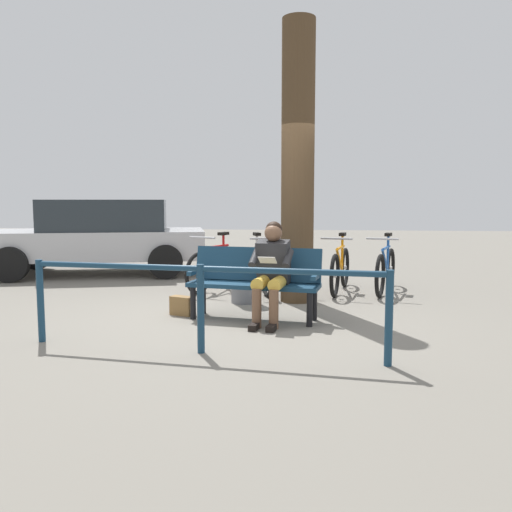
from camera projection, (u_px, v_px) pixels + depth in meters
name	position (u px, v px, depth m)	size (l,w,h in m)	color
ground_plane	(237.00, 319.00, 6.36)	(40.00, 40.00, 0.00)	slate
bench	(255.00, 278.00, 6.33)	(1.66, 0.73, 0.87)	navy
person_reading	(271.00, 267.00, 6.09)	(0.53, 0.81, 1.20)	#262628
handbag	(182.00, 306.00, 6.54)	(0.30, 0.14, 0.24)	olive
tree_trunk	(298.00, 164.00, 7.27)	(0.47, 0.47, 3.94)	#4C3823
litter_bin	(244.00, 276.00, 7.32)	(0.38, 0.38, 0.76)	slate
bicycle_purple	(386.00, 270.00, 8.15)	(0.63, 1.62, 0.94)	black
bicycle_black	(340.00, 269.00, 8.20)	(0.53, 1.66, 0.94)	black
bicycle_silver	(296.00, 268.00, 8.38)	(0.48, 1.68, 0.94)	black
bicycle_blue	(259.00, 269.00, 8.25)	(0.66, 1.61, 0.94)	black
bicycle_green	(217.00, 268.00, 8.40)	(0.76, 1.56, 0.94)	black
railing_fence	(201.00, 290.00, 4.86)	(3.50, 0.50, 0.85)	navy
parked_car	(100.00, 235.00, 10.23)	(4.52, 2.81, 1.47)	silver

